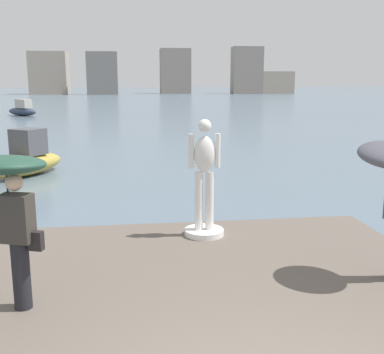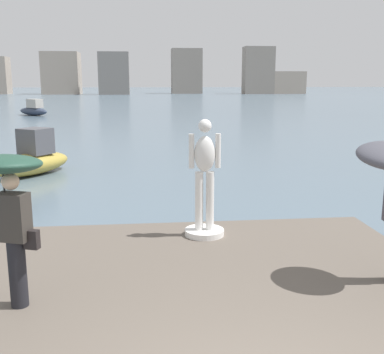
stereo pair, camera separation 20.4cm
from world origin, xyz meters
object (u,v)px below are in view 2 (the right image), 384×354
(onlooker_left, at_px, (7,190))
(boat_leftward, at_px, (32,159))
(boat_near, at_px, (34,109))
(statue_white_figure, at_px, (205,187))

(onlooker_left, xyz_separation_m, boat_leftward, (-2.20, 10.77, -1.39))
(onlooker_left, xyz_separation_m, boat_near, (-8.59, 39.90, -1.35))
(statue_white_figure, height_order, onlooker_left, statue_white_figure)
(boat_leftward, bearing_deg, onlooker_left, -78.47)
(boat_near, distance_m, boat_leftward, 29.82)
(statue_white_figure, bearing_deg, onlooker_left, -138.29)
(boat_leftward, bearing_deg, statue_white_figure, -59.09)
(statue_white_figure, relative_size, onlooker_left, 1.09)
(onlooker_left, relative_size, boat_near, 0.55)
(boat_near, height_order, boat_leftward, boat_leftward)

